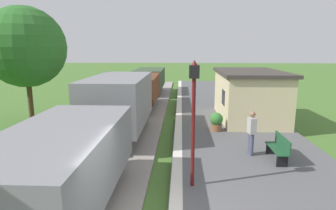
# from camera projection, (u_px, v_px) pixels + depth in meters

# --- Properties ---
(freight_train) EXTENTS (2.50, 26.00, 2.72)m
(freight_train) POSITION_uv_depth(u_px,v_px,m) (131.00, 97.00, 16.34)
(freight_train) COLOR gray
(freight_train) RESTS_ON rail_near
(station_hut) EXTENTS (3.50, 5.80, 2.78)m
(station_hut) POSITION_uv_depth(u_px,v_px,m) (249.00, 95.00, 16.08)
(station_hut) COLOR beige
(station_hut) RESTS_ON platform_slab
(bench_near_hut) EXTENTS (0.42, 1.50, 0.91)m
(bench_near_hut) POSITION_uv_depth(u_px,v_px,m) (279.00, 148.00, 10.17)
(bench_near_hut) COLOR #1E4C2D
(bench_near_hut) RESTS_ON platform_slab
(bench_down_platform) EXTENTS (0.42, 1.50, 0.91)m
(bench_down_platform) POSITION_uv_depth(u_px,v_px,m) (231.00, 99.00, 20.06)
(bench_down_platform) COLOR #1E4C2D
(bench_down_platform) RESTS_ON platform_slab
(person_waiting) EXTENTS (0.29, 0.41, 1.71)m
(person_waiting) POSITION_uv_depth(u_px,v_px,m) (252.00, 131.00, 10.60)
(person_waiting) COLOR #474C66
(person_waiting) RESTS_ON platform_slab
(potted_planter) EXTENTS (0.64, 0.64, 0.92)m
(potted_planter) POSITION_uv_depth(u_px,v_px,m) (216.00, 121.00, 13.85)
(potted_planter) COLOR brown
(potted_planter) RESTS_ON platform_slab
(lamp_post_near) EXTENTS (0.28, 0.28, 3.70)m
(lamp_post_near) POSITION_uv_depth(u_px,v_px,m) (194.00, 101.00, 7.87)
(lamp_post_near) COLOR #591414
(lamp_post_near) RESTS_ON platform_slab
(tree_trackside_far) EXTENTS (4.40, 4.40, 6.53)m
(tree_trackside_far) POSITION_uv_depth(u_px,v_px,m) (25.00, 47.00, 15.36)
(tree_trackside_far) COLOR #4C3823
(tree_trackside_far) RESTS_ON ground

